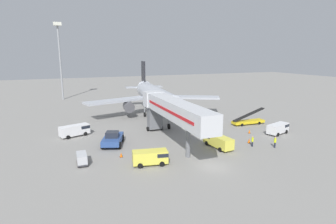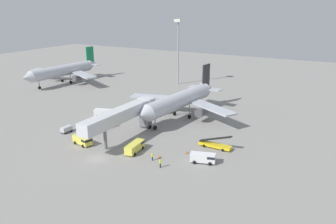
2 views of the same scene
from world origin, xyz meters
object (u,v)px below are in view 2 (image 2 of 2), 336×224
at_px(belt_loader_truck, 215,144).
at_px(service_van_far_left, 83,140).
at_px(pushback_tug, 101,124).
at_px(service_van_near_right, 204,158).
at_px(airplane_background, 65,70).
at_px(jet_bridge, 124,115).
at_px(apron_light_mast, 178,39).
at_px(service_van_far_right, 104,112).
at_px(safety_cone_alpha, 160,156).
at_px(ground_crew_worker_midground, 160,163).
at_px(safety_cone_bravo, 187,152).
at_px(airplane_at_gate, 181,100).
at_px(ground_crew_worker_foreground, 152,156).
at_px(service_van_mid_center, 135,146).
at_px(baggage_cart_mid_right, 66,129).
at_px(safety_cone_charlie, 86,134).

relative_size(belt_loader_truck, service_van_far_left, 1.47).
height_order(pushback_tug, service_van_near_right, pushback_tug).
bearing_deg(pushback_tug, airplane_background, 144.04).
xyz_separation_m(jet_bridge, apron_light_mast, (-14.87, 54.91, 11.18)).
xyz_separation_m(service_van_near_right, service_van_far_right, (-34.86, 12.87, 0.07)).
relative_size(safety_cone_alpha, airplane_background, 0.02).
height_order(ground_crew_worker_midground, safety_cone_bravo, ground_crew_worker_midground).
height_order(airplane_at_gate, ground_crew_worker_foreground, airplane_at_gate).
distance_m(service_van_mid_center, baggage_cart_mid_right, 20.59).
distance_m(service_van_near_right, service_van_mid_center, 14.66).
distance_m(service_van_far_right, baggage_cart_mid_right, 13.88).
xyz_separation_m(service_van_far_left, airplane_background, (-47.97, 42.43, 3.85)).
relative_size(service_van_far_right, airplane_background, 0.15).
relative_size(service_van_near_right, safety_cone_charlie, 7.29).
xyz_separation_m(ground_crew_worker_midground, safety_cone_charlie, (-23.34, 5.37, -0.61)).
height_order(pushback_tug, service_van_mid_center, pushback_tug).
distance_m(service_van_mid_center, safety_cone_alpha, 6.10).
bearing_deg(airplane_at_gate, jet_bridge, -102.47).
relative_size(ground_crew_worker_midground, safety_cone_charlie, 2.57).
xyz_separation_m(belt_loader_truck, service_van_far_right, (-34.21, 5.15, 0.39)).
xyz_separation_m(service_van_mid_center, service_van_far_left, (-12.00, -2.56, -0.01)).
distance_m(belt_loader_truck, service_van_far_left, 28.66).
relative_size(service_van_mid_center, airplane_background, 0.16).
height_order(service_van_near_right, safety_cone_charlie, service_van_near_right).
height_order(belt_loader_truck, baggage_cart_mid_right, belt_loader_truck).
bearing_deg(service_van_far_right, apron_light_mast, 90.73).
bearing_deg(safety_cone_bravo, service_van_mid_center, -156.06).
height_order(safety_cone_alpha, airplane_background, airplane_background).
distance_m(service_van_near_right, safety_cone_bravo, 5.28).
bearing_deg(safety_cone_charlie, jet_bridge, 18.61).
xyz_separation_m(belt_loader_truck, airplane_background, (-73.84, 30.08, 4.19)).
distance_m(airplane_at_gate, pushback_tug, 22.02).
bearing_deg(pushback_tug, service_van_near_right, -10.11).
height_order(service_van_near_right, service_van_far_left, service_van_far_left).
relative_size(safety_cone_alpha, apron_light_mast, 0.03).
distance_m(pushback_tug, safety_cone_bravo, 25.16).
relative_size(jet_bridge, ground_crew_worker_midground, 13.05).
bearing_deg(airplane_at_gate, safety_cone_bravo, -60.06).
bearing_deg(airplane_background, ground_crew_worker_foreground, -32.58).
bearing_deg(safety_cone_alpha, safety_cone_bravo, 50.61).
bearing_deg(belt_loader_truck, service_van_far_left, -154.47).
relative_size(service_van_near_right, service_van_far_right, 0.94).
xyz_separation_m(service_van_far_right, baggage_cart_mid_right, (-0.21, -13.88, -0.34)).
relative_size(jet_bridge, airplane_background, 0.65).
bearing_deg(pushback_tug, service_van_far_left, -72.37).
bearing_deg(ground_crew_worker_foreground, service_van_mid_center, 160.66).
height_order(baggage_cart_mid_right, safety_cone_bravo, baggage_cart_mid_right).
height_order(service_van_far_left, ground_crew_worker_foreground, service_van_far_left).
relative_size(service_van_far_right, ground_crew_worker_midground, 3.01).
bearing_deg(apron_light_mast, baggage_cart_mid_right, -89.65).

